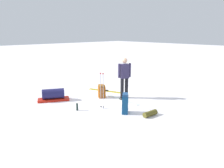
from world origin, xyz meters
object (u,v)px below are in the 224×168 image
object	(u,v)px
ski_pair_near	(122,100)
gear_sled	(53,95)
ski_pair_far	(106,91)
sleeping_mat_rolled	(150,113)
skier_standing	(124,76)
backpack_large_dark	(102,91)
thermos_bottle	(77,107)
backpack_bright	(125,104)
ski_poles_planted_near	(102,89)

from	to	relation	value
ski_pair_near	gear_sled	distance (m)	2.80
ski_pair_near	ski_pair_far	world-z (taller)	same
ski_pair_far	sleeping_mat_rolled	distance (m)	3.44
skier_standing	gear_sled	size ratio (longest dim) A/B	1.31
ski_pair_near	ski_pair_far	xyz separation A→B (m)	(1.43, -0.42, 0.00)
skier_standing	backpack_large_dark	distance (m)	1.18
ski_pair_far	thermos_bottle	bearing A→B (deg)	115.85
backpack_bright	thermos_bottle	xyz separation A→B (m)	(1.35, 1.06, -0.21)
ski_pair_far	backpack_bright	bearing A→B (deg)	151.38
ski_pair_near	sleeping_mat_rolled	size ratio (longest dim) A/B	3.36
thermos_bottle	gear_sled	bearing A→B (deg)	2.22
skier_standing	sleeping_mat_rolled	xyz separation A→B (m)	(-2.01, 0.85, -0.86)
ski_pair_near	ski_pair_far	distance (m)	1.49
ski_pair_near	backpack_bright	world-z (taller)	backpack_bright
backpack_large_dark	sleeping_mat_rolled	xyz separation A→B (m)	(-2.69, 0.18, -0.18)
gear_sled	backpack_bright	bearing A→B (deg)	-159.15
backpack_bright	ski_poles_planted_near	distance (m)	1.02
backpack_bright	gear_sled	world-z (taller)	backpack_bright
ski_poles_planted_near	skier_standing	bearing A→B (deg)	-77.32
ski_pair_far	ski_poles_planted_near	distance (m)	2.43
backpack_bright	gear_sled	xyz separation A→B (m)	(2.95, 1.12, -0.12)
skier_standing	ski_pair_near	size ratio (longest dim) A/B	0.92
thermos_bottle	ski_poles_planted_near	bearing A→B (deg)	-119.34
ski_pair_far	skier_standing	bearing A→B (deg)	174.68
skier_standing	sleeping_mat_rolled	world-z (taller)	skier_standing
backpack_bright	gear_sled	bearing A→B (deg)	20.85
backpack_bright	sleeping_mat_rolled	bearing A→B (deg)	-151.94
ski_poles_planted_near	thermos_bottle	world-z (taller)	ski_poles_planted_near
ski_pair_near	gear_sled	bearing A→B (deg)	48.58
backpack_bright	sleeping_mat_rolled	distance (m)	0.90
skier_standing	ski_pair_near	xyz separation A→B (m)	(-0.14, 0.30, -0.94)
ski_pair_far	thermos_bottle	xyz separation A→B (m)	(-1.18, 2.45, 0.12)
backpack_large_dark	ski_poles_planted_near	bearing A→B (deg)	140.16
backpack_large_dark	gear_sled	xyz separation A→B (m)	(1.02, 1.71, -0.05)
ski_pair_far	sleeping_mat_rolled	bearing A→B (deg)	163.54
backpack_bright	skier_standing	bearing A→B (deg)	-45.34
backpack_large_dark	backpack_bright	distance (m)	2.02
ski_pair_far	gear_sled	bearing A→B (deg)	80.54
sleeping_mat_rolled	thermos_bottle	world-z (taller)	thermos_bottle
ski_pair_far	thermos_bottle	size ratio (longest dim) A/B	6.71
skier_standing	ski_pair_near	world-z (taller)	skier_standing
backpack_bright	thermos_bottle	world-z (taller)	backpack_bright
backpack_large_dark	thermos_bottle	xyz separation A→B (m)	(-0.58, 1.65, -0.14)
skier_standing	ski_poles_planted_near	world-z (taller)	skier_standing
thermos_bottle	sleeping_mat_rolled	bearing A→B (deg)	-145.19
ski_poles_planted_near	gear_sled	distance (m)	2.28
ski_pair_far	gear_sled	distance (m)	2.55
ski_pair_near	backpack_large_dark	bearing A→B (deg)	24.86
skier_standing	gear_sled	bearing A→B (deg)	54.49
backpack_large_dark	sleeping_mat_rolled	distance (m)	2.71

